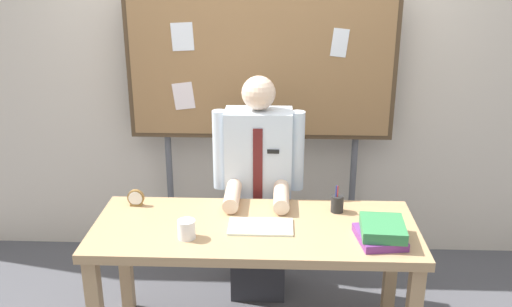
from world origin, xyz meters
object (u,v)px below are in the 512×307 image
at_px(desk, 255,242).
at_px(bulletin_board, 261,70).
at_px(person, 258,198).
at_px(open_notebook, 261,227).
at_px(book_stack, 381,232).
at_px(desk_clock, 136,198).
at_px(pen_holder, 337,204).
at_px(coffee_mug, 187,229).

relative_size(desk, bulletin_board, 0.91).
bearing_deg(bulletin_board, desk, -89.98).
distance_m(person, open_notebook, 0.55).
xyz_separation_m(book_stack, desk_clock, (-1.33, 0.36, -0.01)).
height_order(desk_clock, pen_holder, pen_holder).
relative_size(open_notebook, coffee_mug, 3.47).
distance_m(bulletin_board, open_notebook, 1.15).
xyz_separation_m(desk, desk_clock, (-0.69, 0.23, 0.14)).
bearing_deg(pen_holder, desk_clock, 178.22).
xyz_separation_m(desk, book_stack, (0.64, -0.13, 0.14)).
bearing_deg(coffee_mug, desk, 23.34).
distance_m(book_stack, desk_clock, 1.38).
bearing_deg(person, open_notebook, -86.63).
distance_m(open_notebook, desk_clock, 0.76).
height_order(book_stack, pen_holder, pen_holder).
distance_m(book_stack, open_notebook, 0.62).
bearing_deg(coffee_mug, book_stack, 0.75).
distance_m(bulletin_board, desk_clock, 1.16).
relative_size(desk, book_stack, 5.99).
xyz_separation_m(desk, coffee_mug, (-0.34, -0.15, 0.14)).
height_order(desk, bulletin_board, bulletin_board).
distance_m(desk, person, 0.52).
height_order(desk, person, person).
bearing_deg(desk, bulletin_board, 90.02).
distance_m(book_stack, coffee_mug, 0.98).
relative_size(coffee_mug, pen_holder, 0.61).
bearing_deg(desk_clock, desk, -18.25).
distance_m(bulletin_board, book_stack, 1.39).
relative_size(book_stack, coffee_mug, 2.94).
xyz_separation_m(desk, pen_holder, (0.45, 0.19, 0.14)).
distance_m(desk, desk_clock, 0.74).
relative_size(bulletin_board, book_stack, 6.57).
xyz_separation_m(desk, bulletin_board, (-0.00, 0.94, 0.74)).
bearing_deg(person, bulletin_board, 90.06).
bearing_deg(person, pen_holder, -36.11).
bearing_deg(bulletin_board, book_stack, -59.25).
height_order(bulletin_board, book_stack, bulletin_board).
bearing_deg(open_notebook, person, 93.37).
xyz_separation_m(book_stack, open_notebook, (-0.61, 0.11, -0.04)).
relative_size(person, open_notebook, 4.23).
relative_size(bulletin_board, coffee_mug, 19.30).
bearing_deg(desk, open_notebook, -32.18).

